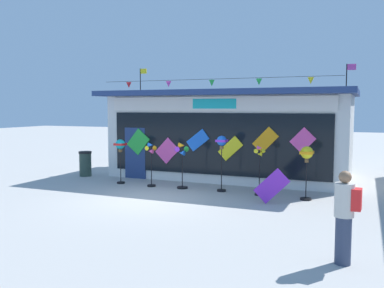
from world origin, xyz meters
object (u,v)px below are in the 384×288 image
at_px(wind_spinner_far_left, 120,148).
at_px(trash_bin, 85,164).
at_px(kite_shop_building, 232,133).
at_px(wind_spinner_left, 151,157).
at_px(display_kite_on_ground, 272,186).
at_px(person_near_camera, 345,215).
at_px(wind_spinner_far_right, 307,157).
at_px(wind_spinner_right, 259,165).
at_px(wind_spinner_center_left, 182,158).
at_px(wind_spinner_center_right, 222,147).

xyz_separation_m(wind_spinner_far_left, trash_bin, (-2.24, 0.89, -0.81)).
bearing_deg(trash_bin, kite_shop_building, 24.95).
xyz_separation_m(wind_spinner_left, display_kite_on_ground, (4.47, -0.95, -0.52)).
bearing_deg(person_near_camera, wind_spinner_far_right, -161.81).
height_order(wind_spinner_far_left, trash_bin, wind_spinner_far_left).
distance_m(kite_shop_building, wind_spinner_far_left, 4.71).
xyz_separation_m(wind_spinner_far_left, wind_spinner_right, (5.20, -0.11, -0.34)).
height_order(wind_spinner_far_left, display_kite_on_ground, wind_spinner_far_left).
bearing_deg(person_near_camera, wind_spinner_center_left, -130.10).
distance_m(wind_spinner_center_left, wind_spinner_far_right, 4.19).
xyz_separation_m(wind_spinner_far_left, display_kite_on_ground, (5.80, -1.07, -0.80)).
xyz_separation_m(wind_spinner_right, wind_spinner_far_right, (1.46, -0.09, 0.32)).
distance_m(wind_spinner_right, wind_spinner_far_right, 1.49).
bearing_deg(wind_spinner_far_left, wind_spinner_right, -1.21).
bearing_deg(wind_spinner_right, kite_shop_building, 119.34).
relative_size(kite_shop_building, wind_spinner_center_right, 5.14).
bearing_deg(trash_bin, wind_spinner_right, -7.64).
bearing_deg(kite_shop_building, wind_spinner_far_left, -133.13).
relative_size(kite_shop_building, trash_bin, 9.46).
relative_size(person_near_camera, trash_bin, 1.66).
xyz_separation_m(wind_spinner_center_left, wind_spinner_center_right, (1.41, 0.07, 0.44)).
height_order(wind_spinner_far_left, wind_spinner_center_right, wind_spinner_center_right).
bearing_deg(wind_spinner_left, wind_spinner_right, 0.16).
relative_size(wind_spinner_left, person_near_camera, 0.93).
bearing_deg(wind_spinner_far_right, trash_bin, 173.02).
relative_size(kite_shop_building, wind_spinner_far_left, 5.87).
bearing_deg(wind_spinner_center_right, trash_bin, 172.17).
distance_m(wind_spinner_center_right, wind_spinner_far_right, 2.79).
xyz_separation_m(wind_spinner_center_left, wind_spinner_far_right, (4.18, -0.18, 0.25)).
height_order(wind_spinner_left, wind_spinner_right, wind_spinner_right).
height_order(wind_spinner_right, trash_bin, wind_spinner_right).
bearing_deg(trash_bin, wind_spinner_far_right, -6.98).
height_order(kite_shop_building, wind_spinner_right, kite_shop_building).
bearing_deg(wind_spinner_center_right, wind_spinner_far_right, -5.07).
height_order(kite_shop_building, wind_spinner_far_left, kite_shop_building).
bearing_deg(wind_spinner_right, display_kite_on_ground, -58.03).
bearing_deg(trash_bin, wind_spinner_center_left, -10.94).
distance_m(wind_spinner_right, trash_bin, 7.52).
bearing_deg(wind_spinner_far_right, kite_shop_building, 133.53).
height_order(kite_shop_building, display_kite_on_ground, kite_shop_building).
relative_size(wind_spinner_center_left, wind_spinner_far_right, 0.98).
height_order(wind_spinner_left, trash_bin, wind_spinner_left).
relative_size(kite_shop_building, wind_spinner_center_left, 6.01).
distance_m(wind_spinner_center_right, wind_spinner_right, 1.42).
bearing_deg(wind_spinner_center_left, wind_spinner_center_right, 2.82).
height_order(wind_spinner_right, display_kite_on_ground, wind_spinner_right).
height_order(kite_shop_building, wind_spinner_center_right, kite_shop_building).
xyz_separation_m(wind_spinner_center_right, display_kite_on_ground, (1.91, -1.12, -0.98)).
bearing_deg(person_near_camera, trash_bin, -117.52).
height_order(wind_spinner_right, wind_spinner_far_right, wind_spinner_far_right).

